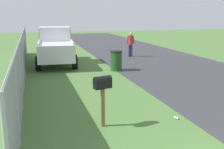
{
  "coord_description": "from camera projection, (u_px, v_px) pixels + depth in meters",
  "views": [
    {
      "loc": [
        -2.54,
        2.89,
        2.89
      ],
      "look_at": [
        4.6,
        0.76,
        1.18
      ],
      "focal_mm": 43.26,
      "sensor_mm": 36.0,
      "label": 1
    }
  ],
  "objects": [
    {
      "name": "mailbox",
      "position": [
        103.0,
        87.0,
        6.81
      ],
      "size": [
        0.31,
        0.49,
        1.35
      ],
      "rotation": [
        0.0,
        0.0,
        0.25
      ],
      "color": "brown",
      "rests_on": "ground"
    },
    {
      "name": "litter_can_midfield_a",
      "position": [
        176.0,
        118.0,
        7.5
      ],
      "size": [
        0.14,
        0.12,
        0.07
      ],
      "primitive_type": "cylinder",
      "rotation": [
        0.0,
        1.57,
        0.55
      ],
      "color": "silver",
      "rests_on": "ground"
    },
    {
      "name": "fence_section",
      "position": [
        23.0,
        57.0,
        11.46
      ],
      "size": [
        17.09,
        0.07,
        1.95
      ],
      "color": "#9EA3A8",
      "rests_on": "ground"
    },
    {
      "name": "pickup_truck",
      "position": [
        55.0,
        45.0,
        15.43
      ],
      "size": [
        4.91,
        2.38,
        2.09
      ],
      "rotation": [
        0.0,
        0.0,
        -0.07
      ],
      "color": "silver",
      "rests_on": "ground"
    },
    {
      "name": "trash_bin",
      "position": [
        116.0,
        61.0,
        13.73
      ],
      "size": [
        0.61,
        0.61,
        1.02
      ],
      "color": "#1E4C1E",
      "rests_on": "ground"
    },
    {
      "name": "pedestrian",
      "position": [
        130.0,
        43.0,
        17.95
      ],
      "size": [
        0.3,
        0.55,
        1.62
      ],
      "rotation": [
        0.0,
        0.0,
        5.97
      ],
      "color": "#2D3351",
      "rests_on": "ground"
    }
  ]
}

